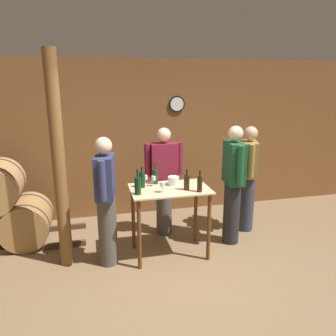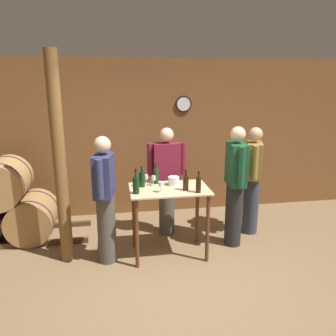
# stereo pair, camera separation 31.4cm
# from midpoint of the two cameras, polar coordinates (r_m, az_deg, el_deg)

# --- Properties ---
(ground_plane) EXTENTS (14.00, 14.00, 0.00)m
(ground_plane) POSITION_cam_midpoint_polar(r_m,az_deg,el_deg) (4.07, 2.90, -20.06)
(ground_plane) COLOR brown
(back_wall) EXTENTS (8.40, 0.08, 2.70)m
(back_wall) POSITION_cam_midpoint_polar(r_m,az_deg,el_deg) (5.78, -3.76, 5.14)
(back_wall) COLOR brown
(back_wall) RESTS_ON ground_plane
(barrel_rack) EXTENTS (2.34, 0.76, 1.25)m
(barrel_rack) POSITION_cam_midpoint_polar(r_m,az_deg,el_deg) (5.38, -28.76, -6.74)
(barrel_rack) COLOR #4C331E
(barrel_rack) RESTS_ON ground_plane
(tasting_table) EXTENTS (1.04, 0.67, 0.96)m
(tasting_table) POSITION_cam_midpoint_polar(r_m,az_deg,el_deg) (4.40, -1.75, -6.06)
(tasting_table) COLOR #D1B284
(tasting_table) RESTS_ON ground_plane
(wooden_post) EXTENTS (0.16, 0.16, 2.70)m
(wooden_post) POSITION_cam_midpoint_polar(r_m,az_deg,el_deg) (4.25, -20.51, 0.62)
(wooden_post) COLOR brown
(wooden_post) RESTS_ON ground_plane
(wine_bottle_far_left) EXTENTS (0.08, 0.08, 0.32)m
(wine_bottle_far_left) POSITION_cam_midpoint_polar(r_m,az_deg,el_deg) (4.10, -7.49, -3.04)
(wine_bottle_far_left) COLOR black
(wine_bottle_far_left) RESTS_ON tasting_table
(wine_bottle_left) EXTENTS (0.08, 0.08, 0.28)m
(wine_bottle_left) POSITION_cam_midpoint_polar(r_m,az_deg,el_deg) (4.36, -6.62, -2.02)
(wine_bottle_left) COLOR black
(wine_bottle_left) RESTS_ON tasting_table
(wine_bottle_center) EXTENTS (0.08, 0.08, 0.29)m
(wine_bottle_center) POSITION_cam_midpoint_polar(r_m,az_deg,el_deg) (4.50, -4.22, -1.42)
(wine_bottle_center) COLOR #193819
(wine_bottle_center) RESTS_ON tasting_table
(wine_bottle_right) EXTENTS (0.07, 0.07, 0.27)m
(wine_bottle_right) POSITION_cam_midpoint_polar(r_m,az_deg,el_deg) (4.23, 1.15, -2.50)
(wine_bottle_right) COLOR black
(wine_bottle_right) RESTS_ON tasting_table
(wine_bottle_far_right) EXTENTS (0.07, 0.07, 0.28)m
(wine_bottle_far_right) POSITION_cam_midpoint_polar(r_m,az_deg,el_deg) (4.16, 3.40, -2.75)
(wine_bottle_far_right) COLOR black
(wine_bottle_far_right) RESTS_ON tasting_table
(wine_glass_near_left) EXTENTS (0.06, 0.06, 0.13)m
(wine_glass_near_left) POSITION_cam_midpoint_polar(r_m,az_deg,el_deg) (4.49, -5.96, -1.74)
(wine_glass_near_left) COLOR silver
(wine_glass_near_left) RESTS_ON tasting_table
(wine_glass_near_center) EXTENTS (0.06, 0.06, 0.14)m
(wine_glass_near_center) POSITION_cam_midpoint_polar(r_m,az_deg,el_deg) (4.40, -4.58, -1.92)
(wine_glass_near_center) COLOR silver
(wine_glass_near_center) RESTS_ON tasting_table
(wine_glass_near_right) EXTENTS (0.07, 0.07, 0.14)m
(wine_glass_near_right) POSITION_cam_midpoint_polar(r_m,az_deg,el_deg) (4.14, -3.15, -2.92)
(wine_glass_near_right) COLOR silver
(wine_glass_near_right) RESTS_ON tasting_table
(ice_bucket) EXTENTS (0.15, 0.15, 0.12)m
(ice_bucket) POSITION_cam_midpoint_polar(r_m,az_deg,el_deg) (4.45, -1.06, -2.25)
(ice_bucket) COLOR white
(ice_bucket) RESTS_ON tasting_table
(person_host) EXTENTS (0.34, 0.56, 1.67)m
(person_host) POSITION_cam_midpoint_polar(r_m,az_deg,el_deg) (5.21, 12.10, -1.53)
(person_host) COLOR #333847
(person_host) RESTS_ON ground_plane
(person_visitor_with_scarf) EXTENTS (0.59, 0.24, 1.67)m
(person_visitor_with_scarf) POSITION_cam_midpoint_polar(r_m,az_deg,el_deg) (4.97, -2.51, -2.00)
(person_visitor_with_scarf) COLOR #4C4742
(person_visitor_with_scarf) RESTS_ON ground_plane
(person_visitor_bearded) EXTENTS (0.29, 0.58, 1.68)m
(person_visitor_bearded) POSITION_cam_midpoint_polar(r_m,az_deg,el_deg) (4.22, -12.85, -5.40)
(person_visitor_bearded) COLOR #4C4742
(person_visitor_bearded) RESTS_ON ground_plane
(person_visitor_near_door) EXTENTS (0.25, 0.59, 1.74)m
(person_visitor_near_door) POSITION_cam_midpoint_polar(r_m,az_deg,el_deg) (4.73, 9.42, -2.59)
(person_visitor_near_door) COLOR #232328
(person_visitor_near_door) RESTS_ON ground_plane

